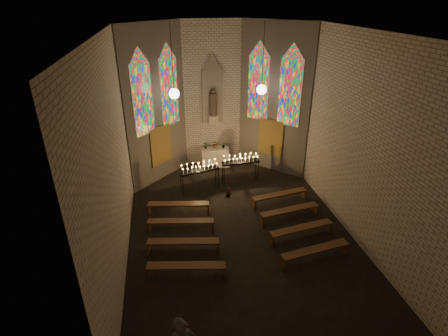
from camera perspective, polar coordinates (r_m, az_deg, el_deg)
The scene contains 17 objects.
floor at distance 13.41m, azimuth 2.25°, elevation -9.79°, with size 12.00×12.00×0.00m, color black.
room at distance 14.73m, azimuth -0.36°, elevation 9.86°, with size 8.22×12.43×7.00m.
altar at distance 17.79m, azimuth -1.51°, elevation 1.79°, with size 1.40×0.60×1.00m, color beige.
flower_vase_left at distance 17.47m, azimuth -3.04°, elevation 3.69°, with size 0.18×0.12×0.35m, color #4C723F.
flower_vase_center at distance 17.58m, azimuth -1.48°, elevation 3.95°, with size 0.36×0.31×0.40m, color #4C723F.
flower_vase_right at distance 17.51m, azimuth -0.05°, elevation 3.78°, with size 0.19×0.15×0.34m, color #4C723F.
aisle_flower_pot at distance 15.24m, azimuth 0.68°, elevation -3.92°, with size 0.25×0.25×0.44m, color #4C723F.
votive_stand_left at distance 15.30m, azimuth -4.03°, elevation -0.06°, with size 1.81×0.81×1.29m.
votive_stand_right at distance 16.05m, azimuth 2.73°, elevation 1.28°, with size 1.77×0.51×1.28m.
pew_left_0 at distance 14.14m, azimuth -7.44°, elevation -6.04°, with size 2.46×0.74×0.47m.
pew_right_0 at distance 14.86m, azimuth 9.10°, elevation -4.42°, with size 2.46×0.74×0.47m.
pew_left_1 at distance 13.14m, azimuth -7.09°, elevation -8.81°, with size 2.46×0.74×0.47m.
pew_right_1 at distance 13.91m, azimuth 10.68°, elevation -6.90°, with size 2.46×0.74×0.47m.
pew_left_2 at distance 12.18m, azimuth -6.68°, elevation -12.03°, with size 2.46×0.74×0.47m.
pew_right_2 at distance 13.01m, azimuth 12.51°, elevation -9.72°, with size 2.46×0.74×0.47m.
pew_left_3 at distance 11.26m, azimuth -6.19°, elevation -15.79°, with size 2.46×0.74×0.47m.
pew_right_3 at distance 12.15m, azimuth 14.65°, elevation -12.95°, with size 2.46×0.74×0.47m.
Camera 1 is at (-2.47, -10.53, 7.92)m, focal length 28.00 mm.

